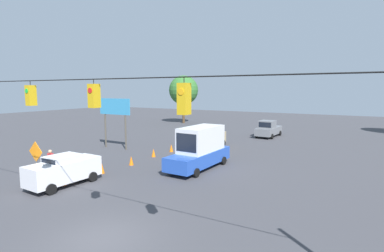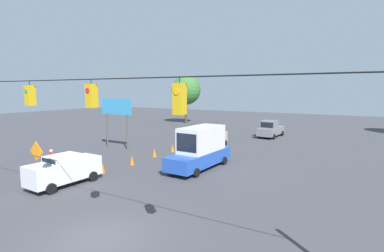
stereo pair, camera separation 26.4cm
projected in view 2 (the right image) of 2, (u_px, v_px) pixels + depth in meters
ground_plane at (98, 238)px, 12.12m from camera, size 140.00×140.00×0.00m
overhead_signal_span at (94, 129)px, 11.52m from camera, size 22.81×0.38×7.28m
sedan_tan_withflow_far at (212, 138)px, 31.12m from camera, size 1.97×4.06×1.86m
pickup_truck_grey_withflow_deep at (270, 129)px, 37.96m from camera, size 2.36×5.22×2.12m
box_truck_blue_withflow_mid at (200, 148)px, 22.82m from camera, size 2.52×6.56×3.19m
sedan_white_parked_shoulder at (64, 169)px, 18.84m from camera, size 2.08×4.59×1.92m
traffic_cone_nearest at (64, 179)px, 18.90m from camera, size 0.36×0.36×0.73m
traffic_cone_second at (103, 168)px, 21.59m from camera, size 0.36×0.36×0.73m
traffic_cone_third at (132, 160)px, 23.92m from camera, size 0.36×0.36×0.73m
traffic_cone_fourth at (155, 153)px, 26.83m from camera, size 0.36×0.36×0.73m
traffic_cone_fifth at (172, 148)px, 29.01m from camera, size 0.36×0.36×0.73m
roadside_billboard at (116, 111)px, 30.30m from camera, size 3.96×0.16×5.10m
work_zone_sign at (37, 155)px, 18.48m from camera, size 1.27×0.06×2.84m
pedestrian at (52, 161)px, 21.47m from camera, size 0.40×0.28×1.75m
tree_horizon_left at (186, 90)px, 53.06m from camera, size 5.17×5.17×8.48m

